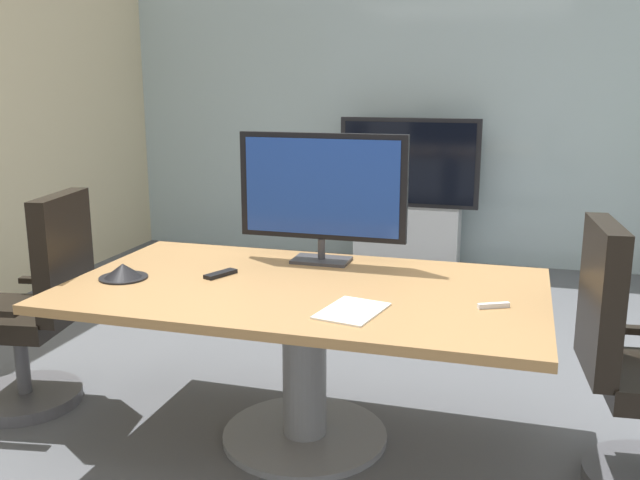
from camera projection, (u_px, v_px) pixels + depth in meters
name	position (u px, v px, depth m)	size (l,w,h in m)	color
ground_plane	(330.00, 425.00, 3.35)	(7.71, 7.71, 0.00)	#515459
wall_back_glass_partition	(432.00, 112.00, 6.19)	(5.79, 0.10, 2.69)	#9EB2B7
conference_table	(304.00, 323.00, 3.11)	(2.09, 1.19, 0.74)	olive
office_chair_left	(36.00, 319.00, 3.47)	(0.63, 0.61, 1.09)	#4C4C51
office_chair_right	(640.00, 382.00, 2.76)	(0.61, 0.59, 1.09)	#4C4C51
tv_monitor	(322.00, 190.00, 3.39)	(0.84, 0.18, 0.64)	#333338
wall_display_unit	(408.00, 218.00, 6.09)	(1.20, 0.36, 1.31)	#B7BABC
conference_phone	(123.00, 272.00, 3.17)	(0.22, 0.22, 0.07)	black
remote_control	(221.00, 274.00, 3.21)	(0.05, 0.17, 0.02)	black
whiteboard_marker	(494.00, 305.00, 2.76)	(0.13, 0.02, 0.02)	silver
paper_notepad	(352.00, 311.00, 2.72)	(0.21, 0.30, 0.01)	white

